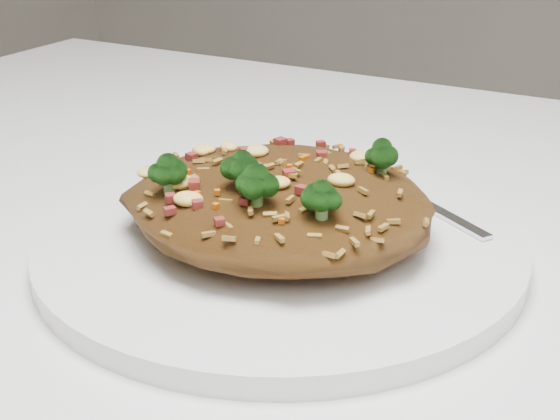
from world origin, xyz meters
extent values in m
cube|color=white|center=(0.00, 0.00, 0.73)|extent=(1.20, 0.80, 0.04)
cylinder|color=olive|center=(-0.54, 0.34, 0.35)|extent=(0.06, 0.06, 0.71)
cylinder|color=white|center=(-0.03, -0.04, 0.76)|extent=(0.30, 0.30, 0.01)
ellipsoid|color=brown|center=(-0.03, -0.04, 0.78)|extent=(0.19, 0.17, 0.04)
ellipsoid|color=#0B3407|center=(0.02, 0.00, 0.81)|extent=(0.02, 0.02, 0.02)
ellipsoid|color=#0B3407|center=(-0.04, -0.07, 0.82)|extent=(0.02, 0.02, 0.02)
ellipsoid|color=#0B3407|center=(-0.02, -0.09, 0.81)|extent=(0.02, 0.02, 0.02)
ellipsoid|color=#0B3407|center=(-0.08, -0.09, 0.81)|extent=(0.02, 0.02, 0.02)
ellipsoid|color=#0B3407|center=(0.02, -0.08, 0.81)|extent=(0.02, 0.02, 0.02)
cube|color=silver|center=(0.06, 0.02, 0.77)|extent=(0.09, 0.06, 0.00)
cube|color=silver|center=(-0.02, 0.08, 0.77)|extent=(0.04, 0.04, 0.00)
camera|label=1|loc=(0.18, -0.43, 0.97)|focal=50.00mm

